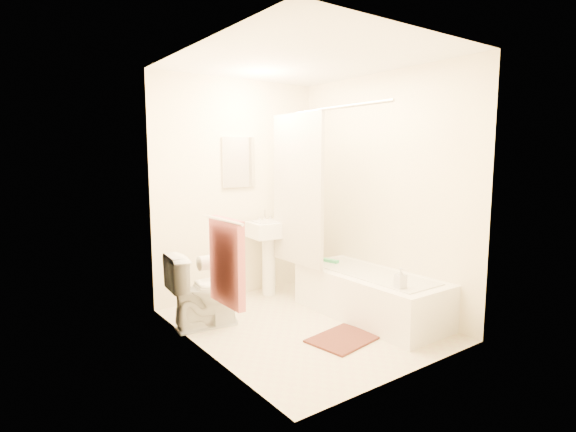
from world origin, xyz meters
TOP-DOWN VIEW (x-y plane):
  - floor at (0.00, 0.00)m, footprint 2.40×2.40m
  - ceiling at (0.00, 0.00)m, footprint 2.40×2.40m
  - wall_back at (0.00, 1.20)m, footprint 2.00×0.02m
  - wall_left at (-1.00, 0.00)m, footprint 0.02×2.40m
  - wall_right at (1.00, 0.00)m, footprint 0.02×2.40m
  - mirror at (0.00, 1.18)m, footprint 0.40×0.03m
  - curtain_rod at (0.30, 0.10)m, footprint 0.03×1.70m
  - shower_curtain at (0.30, 0.50)m, footprint 0.04×0.80m
  - towel_bar at (-0.96, -0.25)m, footprint 0.02×0.60m
  - towel at (-0.93, -0.25)m, footprint 0.06×0.45m
  - toilet_paper at (-0.93, 0.12)m, footprint 0.11×0.12m
  - toilet at (-0.75, 0.50)m, footprint 0.74×0.47m
  - sink at (0.25, 0.95)m, footprint 0.50×0.42m
  - bathtub at (0.66, -0.20)m, footprint 0.67×1.54m
  - bath_mat at (0.06, -0.48)m, footprint 0.62×0.51m
  - soap_bottle at (0.49, -0.71)m, footprint 0.10×0.10m
  - scrub_brush at (0.63, 0.35)m, footprint 0.10×0.20m

SIDE VIEW (x-z plane):
  - floor at x=0.00m, z-range 0.00..0.00m
  - bath_mat at x=0.06m, z-range 0.00..0.02m
  - bathtub at x=0.66m, z-range 0.00..0.43m
  - toilet at x=-0.75m, z-range 0.00..0.69m
  - scrub_brush at x=0.63m, z-range 0.43..0.47m
  - sink at x=0.25m, z-range 0.00..0.92m
  - soap_bottle at x=0.49m, z-range 0.43..0.62m
  - toilet_paper at x=-0.93m, z-range 0.64..0.76m
  - towel at x=-0.93m, z-range 0.45..1.11m
  - towel_bar at x=-0.96m, z-range 1.09..1.11m
  - wall_back at x=0.00m, z-range 0.00..2.40m
  - wall_left at x=-1.00m, z-range 0.00..2.40m
  - wall_right at x=1.00m, z-range 0.00..2.40m
  - shower_curtain at x=0.30m, z-range 0.44..2.00m
  - mirror at x=0.00m, z-range 1.23..1.77m
  - curtain_rod at x=0.30m, z-range 1.98..2.02m
  - ceiling at x=0.00m, z-range 2.40..2.40m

